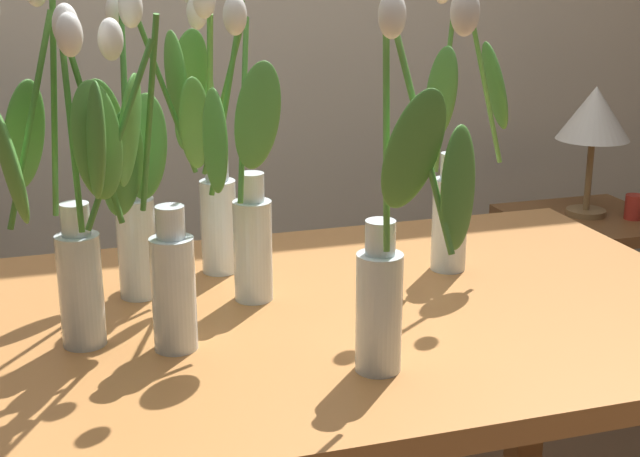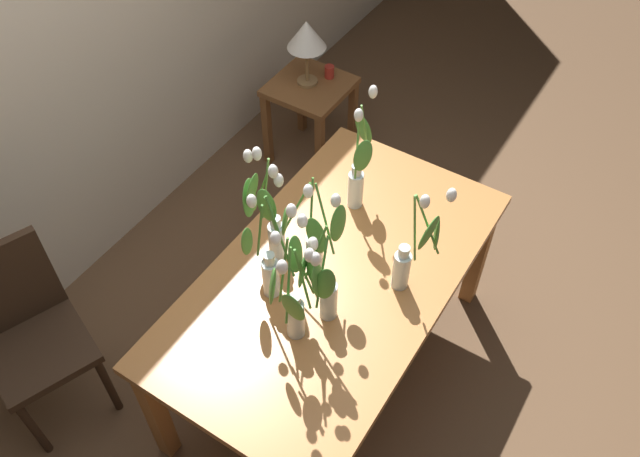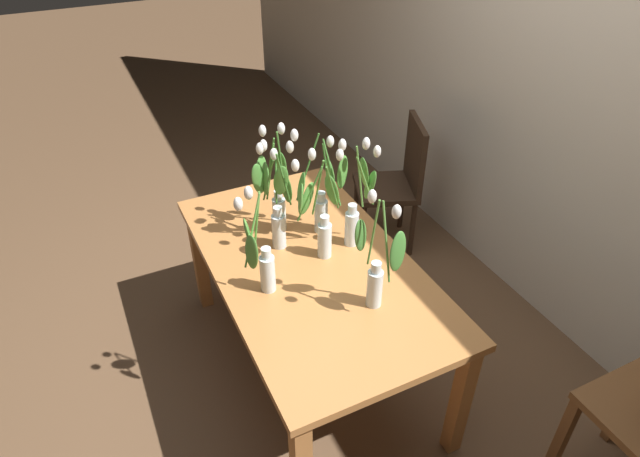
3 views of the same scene
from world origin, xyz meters
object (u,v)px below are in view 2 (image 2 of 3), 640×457
Objects in this scene: dining_table at (333,286)px; tulip_vase_1 at (313,239)px; side_table at (310,101)px; pillar_candle at (329,72)px; tulip_vase_3 at (269,223)px; tulip_vase_5 at (411,256)px; table_lamp at (307,36)px; dining_chair at (27,328)px; tulip_vase_2 at (297,298)px; tulip_vase_6 at (271,256)px; tulip_vase_4 at (323,290)px; tulip_vase_0 at (358,171)px.

tulip_vase_1 is at bearing 119.92° from dining_table.
side_table is (1.27, 0.85, -0.52)m from tulip_vase_1.
tulip_vase_1 is at bearing -150.49° from pillar_candle.
pillar_candle is at bearing 22.67° from tulip_vase_3.
tulip_vase_1 is 1.00× the size of tulip_vase_5.
pillar_candle is at bearing -34.97° from table_lamp.
tulip_vase_2 is at bearing -65.99° from dining_chair.
tulip_vase_5 is (0.10, -0.28, 0.28)m from dining_table.
tulip_vase_1 is 0.18m from tulip_vase_6.
table_lamp is at bearing 37.22° from dining_table.
side_table is at bearing 33.69° from tulip_vase_1.
tulip_vase_2 is at bearing 160.09° from tulip_vase_4.
pillar_candle is (1.39, 0.79, -0.36)m from tulip_vase_1.
tulip_vase_4 is at bearing -92.02° from tulip_vase_6.
tulip_vase_3 is 0.39m from tulip_vase_4.
tulip_vase_1 is 0.59× the size of dining_chair.
tulip_vase_2 is 7.68× the size of pillar_candle.
pillar_candle is at bearing -4.21° from dining_chair.
tulip_vase_4 is 0.98× the size of tulip_vase_5.
tulip_vase_6 reaches higher than dining_chair.
tulip_vase_5 is at bearing -69.37° from dining_table.
dining_chair is at bearing 124.59° from tulip_vase_6.
tulip_vase_3 is (-0.05, 0.27, 0.28)m from dining_table.
tulip_vase_4 is (-0.17, -0.15, -0.03)m from tulip_vase_1.
side_table is at bearing 36.74° from dining_table.
dining_chair reaches higher than dining_table.
tulip_vase_6 is at bearing 87.98° from tulip_vase_4.
table_lamp is (0.01, 0.02, 0.42)m from side_table.
dining_table reaches higher than side_table.
tulip_vase_3 is 1.56m from pillar_candle.
tulip_vase_4 is at bearing -161.29° from tulip_vase_0.
dining_table is 21.33× the size of pillar_candle.
dining_chair is at bearing 175.79° from pillar_candle.
tulip_vase_5 reaches higher than tulip_vase_1.
tulip_vase_3 is at bearing -157.33° from pillar_candle.
tulip_vase_6 reaches higher than tulip_vase_4.
pillar_candle is (1.67, 0.90, -0.39)m from tulip_vase_2.
tulip_vase_1 is at bearing -87.01° from tulip_vase_3.
tulip_vase_3 reaches higher than tulip_vase_5.
tulip_vase_3 is 1.03× the size of side_table.
dining_table is 0.39m from tulip_vase_3.
tulip_vase_1 is at bearing -28.84° from tulip_vase_6.
dining_chair is at bearing 177.23° from side_table.
dining_table is at bearing 110.63° from tulip_vase_5.
tulip_vase_0 reaches higher than tulip_vase_4.
tulip_vase_4 reaches higher than dining_chair.
dining_chair is at bearing 127.89° from dining_table.
tulip_vase_1 is (-0.04, 0.07, 0.30)m from dining_table.
tulip_vase_1 reaches higher than pillar_candle.
tulip_vase_2 is 0.23m from tulip_vase_6.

